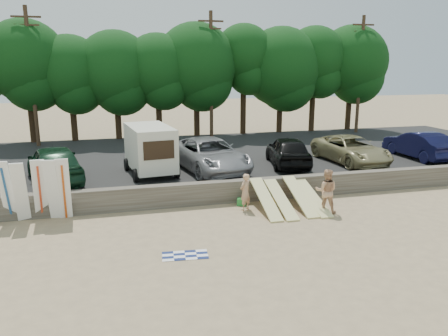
{
  "coord_description": "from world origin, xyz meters",
  "views": [
    {
      "loc": [
        -5.12,
        -15.26,
        6.15
      ],
      "look_at": [
        -0.4,
        3.0,
        1.6
      ],
      "focal_mm": 35.0,
      "sensor_mm": 36.0,
      "label": 1
    }
  ],
  "objects_px": {
    "box_trailer": "(150,147)",
    "car_4": "(351,149)",
    "car_2": "(210,155)",
    "beachgoer_b": "(326,191)",
    "car_3": "(288,151)",
    "car_1": "(54,163)",
    "beachgoer_a": "(245,192)",
    "car_5": "(419,145)",
    "cooler": "(242,202)"
  },
  "relations": [
    {
      "from": "box_trailer",
      "to": "car_5",
      "type": "bearing_deg",
      "value": -7.7
    },
    {
      "from": "car_1",
      "to": "beachgoer_a",
      "type": "height_order",
      "value": "car_1"
    },
    {
      "from": "car_1",
      "to": "car_5",
      "type": "height_order",
      "value": "car_1"
    },
    {
      "from": "beachgoer_b",
      "to": "cooler",
      "type": "bearing_deg",
      "value": -3.15
    },
    {
      "from": "car_1",
      "to": "car_3",
      "type": "distance_m",
      "value": 11.87
    },
    {
      "from": "car_2",
      "to": "car_4",
      "type": "xyz_separation_m",
      "value": [
        8.07,
        -0.13,
        -0.09
      ]
    },
    {
      "from": "car_3",
      "to": "cooler",
      "type": "bearing_deg",
      "value": 57.64
    },
    {
      "from": "car_3",
      "to": "beachgoer_a",
      "type": "xyz_separation_m",
      "value": [
        -3.82,
        -4.54,
        -0.71
      ]
    },
    {
      "from": "box_trailer",
      "to": "beachgoer_a",
      "type": "bearing_deg",
      "value": -59.15
    },
    {
      "from": "beachgoer_a",
      "to": "cooler",
      "type": "height_order",
      "value": "beachgoer_a"
    },
    {
      "from": "box_trailer",
      "to": "car_1",
      "type": "bearing_deg",
      "value": 178.11
    },
    {
      "from": "car_1",
      "to": "car_2",
      "type": "xyz_separation_m",
      "value": [
        7.51,
        0.43,
        -0.07
      ]
    },
    {
      "from": "car_2",
      "to": "car_4",
      "type": "relative_size",
      "value": 1.12
    },
    {
      "from": "car_2",
      "to": "beachgoer_b",
      "type": "xyz_separation_m",
      "value": [
        3.72,
        -5.69,
        -0.59
      ]
    },
    {
      "from": "box_trailer",
      "to": "beachgoer_b",
      "type": "relative_size",
      "value": 2.15
    },
    {
      "from": "box_trailer",
      "to": "beachgoer_b",
      "type": "distance_m",
      "value": 8.91
    },
    {
      "from": "car_5",
      "to": "beachgoer_a",
      "type": "distance_m",
      "value": 12.83
    },
    {
      "from": "car_4",
      "to": "cooler",
      "type": "xyz_separation_m",
      "value": [
        -7.5,
        -3.77,
        -1.28
      ]
    },
    {
      "from": "box_trailer",
      "to": "car_2",
      "type": "xyz_separation_m",
      "value": [
        3.04,
        -0.0,
        -0.53
      ]
    },
    {
      "from": "car_1",
      "to": "car_2",
      "type": "relative_size",
      "value": 0.88
    },
    {
      "from": "car_4",
      "to": "box_trailer",
      "type": "bearing_deg",
      "value": 174.96
    },
    {
      "from": "car_1",
      "to": "cooler",
      "type": "height_order",
      "value": "car_1"
    },
    {
      "from": "car_3",
      "to": "beachgoer_b",
      "type": "bearing_deg",
      "value": 95.25
    },
    {
      "from": "cooler",
      "to": "car_2",
      "type": "bearing_deg",
      "value": 122.93
    },
    {
      "from": "car_2",
      "to": "cooler",
      "type": "height_order",
      "value": "car_2"
    },
    {
      "from": "car_4",
      "to": "car_5",
      "type": "bearing_deg",
      "value": -3.58
    },
    {
      "from": "cooler",
      "to": "beachgoer_b",
      "type": "bearing_deg",
      "value": -4.84
    },
    {
      "from": "car_5",
      "to": "beachgoer_b",
      "type": "relative_size",
      "value": 2.54
    },
    {
      "from": "car_3",
      "to": "car_5",
      "type": "relative_size",
      "value": 1.0
    },
    {
      "from": "car_1",
      "to": "car_2",
      "type": "height_order",
      "value": "car_1"
    },
    {
      "from": "cooler",
      "to": "car_3",
      "type": "bearing_deg",
      "value": 70.7
    },
    {
      "from": "box_trailer",
      "to": "car_4",
      "type": "height_order",
      "value": "box_trailer"
    },
    {
      "from": "car_1",
      "to": "beachgoer_b",
      "type": "relative_size",
      "value": 2.8
    },
    {
      "from": "car_2",
      "to": "beachgoer_b",
      "type": "distance_m",
      "value": 6.82
    },
    {
      "from": "car_3",
      "to": "car_5",
      "type": "xyz_separation_m",
      "value": [
        8.2,
        -0.09,
        -0.02
      ]
    },
    {
      "from": "car_2",
      "to": "cooler",
      "type": "xyz_separation_m",
      "value": [
        0.57,
        -3.91,
        -1.37
      ]
    },
    {
      "from": "car_5",
      "to": "cooler",
      "type": "height_order",
      "value": "car_5"
    },
    {
      "from": "box_trailer",
      "to": "beachgoer_b",
      "type": "xyz_separation_m",
      "value": [
        6.76,
        -5.69,
        -1.12
      ]
    },
    {
      "from": "beachgoer_b",
      "to": "beachgoer_a",
      "type": "bearing_deg",
      "value": 6.31
    },
    {
      "from": "car_2",
      "to": "car_3",
      "type": "relative_size",
      "value": 1.25
    },
    {
      "from": "box_trailer",
      "to": "car_3",
      "type": "xyz_separation_m",
      "value": [
        7.39,
        0.02,
        -0.55
      ]
    },
    {
      "from": "beachgoer_b",
      "to": "cooler",
      "type": "xyz_separation_m",
      "value": [
        -3.15,
        1.78,
        -0.78
      ]
    },
    {
      "from": "car_5",
      "to": "car_1",
      "type": "bearing_deg",
      "value": -0.11
    },
    {
      "from": "box_trailer",
      "to": "cooler",
      "type": "height_order",
      "value": "box_trailer"
    },
    {
      "from": "beachgoer_b",
      "to": "car_3",
      "type": "bearing_deg",
      "value": -70.0
    },
    {
      "from": "car_2",
      "to": "car_3",
      "type": "bearing_deg",
      "value": -10.58
    },
    {
      "from": "cooler",
      "to": "car_4",
      "type": "bearing_deg",
      "value": 51.34
    },
    {
      "from": "car_4",
      "to": "cooler",
      "type": "height_order",
      "value": "car_4"
    },
    {
      "from": "box_trailer",
      "to": "car_4",
      "type": "bearing_deg",
      "value": -8.12
    },
    {
      "from": "beachgoer_b",
      "to": "car_1",
      "type": "bearing_deg",
      "value": 1.26
    }
  ]
}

